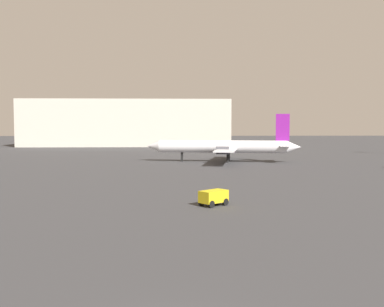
# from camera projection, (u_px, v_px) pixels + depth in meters

# --- Properties ---
(airplane_distant) EXTENTS (29.01, 23.91, 9.01)m
(airplane_distant) POSITION_uv_depth(u_px,v_px,m) (224.00, 147.00, 82.73)
(airplane_distant) COLOR white
(airplane_distant) RESTS_ON ground_plane
(baggage_cart) EXTENTS (2.67, 2.54, 1.30)m
(baggage_cart) POSITION_uv_depth(u_px,v_px,m) (213.00, 197.00, 37.09)
(baggage_cart) COLOR gold
(baggage_cart) RESTS_ON ground_plane
(terminal_building) EXTENTS (69.46, 19.31, 15.59)m
(terminal_building) POSITION_uv_depth(u_px,v_px,m) (127.00, 123.00, 150.58)
(terminal_building) COLOR beige
(terminal_building) RESTS_ON ground_plane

